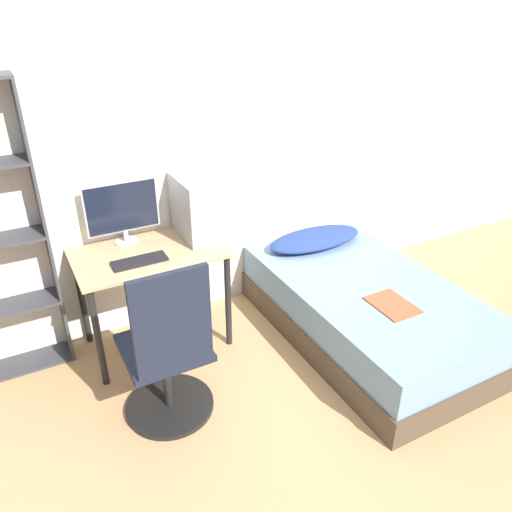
# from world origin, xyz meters

# --- Properties ---
(ground_plane) EXTENTS (14.00, 14.00, 0.00)m
(ground_plane) POSITION_xyz_m (0.00, 0.00, 0.00)
(ground_plane) COLOR tan
(wall_back) EXTENTS (8.00, 0.05, 2.50)m
(wall_back) POSITION_xyz_m (0.00, 1.33, 1.25)
(wall_back) COLOR silver
(wall_back) RESTS_ON ground_plane
(desk) EXTENTS (1.00, 0.61, 0.75)m
(desk) POSITION_xyz_m (-0.52, 1.00, 0.63)
(desk) COLOR tan
(desk) RESTS_ON ground_plane
(office_chair) EXTENTS (0.54, 0.54, 1.07)m
(office_chair) POSITION_xyz_m (-0.67, 0.27, 0.41)
(office_chair) COLOR black
(office_chair) RESTS_ON ground_plane
(bed) EXTENTS (1.08, 1.87, 0.45)m
(bed) POSITION_xyz_m (0.86, 0.37, 0.22)
(bed) COLOR #4C3D2D
(bed) RESTS_ON ground_plane
(pillow) EXTENTS (0.82, 0.36, 0.11)m
(pillow) POSITION_xyz_m (0.86, 1.04, 0.50)
(pillow) COLOR navy
(pillow) RESTS_ON bed
(magazine) EXTENTS (0.24, 0.32, 0.01)m
(magazine) POSITION_xyz_m (0.81, 0.07, 0.46)
(magazine) COLOR #B24C2D
(magazine) RESTS_ON bed
(monitor) EXTENTS (0.49, 0.16, 0.43)m
(monitor) POSITION_xyz_m (-0.61, 1.20, 0.99)
(monitor) COLOR #B7B7BC
(monitor) RESTS_ON desk
(keyboard) EXTENTS (0.35, 0.13, 0.02)m
(keyboard) POSITION_xyz_m (-0.62, 0.87, 0.76)
(keyboard) COLOR black
(keyboard) RESTS_ON desk
(pc_tower) EXTENTS (0.22, 0.42, 0.43)m
(pc_tower) POSITION_xyz_m (-0.15, 1.07, 0.96)
(pc_tower) COLOR #99999E
(pc_tower) RESTS_ON desk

